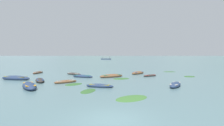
# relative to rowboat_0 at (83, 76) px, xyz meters

# --- Properties ---
(ground_plane) EXTENTS (6000.00, 6000.00, 0.00)m
(ground_plane) POSITION_rel_rowboat_0_xyz_m (4.84, 1480.85, -0.16)
(ground_plane) COLOR slate
(mountain_1) EXTENTS (1572.93, 1572.93, 460.75)m
(mountain_1) POSITION_rel_rowboat_0_xyz_m (-930.01, 1896.06, 230.21)
(mountain_1) COLOR slate
(mountain_1) RESTS_ON ground
(mountain_2) EXTENTS (1117.71, 1117.71, 306.09)m
(mountain_2) POSITION_rel_rowboat_0_xyz_m (-151.66, 1773.51, 152.88)
(mountain_2) COLOR #56665B
(mountain_2) RESTS_ON ground
(mountain_3) EXTENTS (965.94, 965.94, 230.57)m
(mountain_3) POSITION_rel_rowboat_0_xyz_m (764.30, 2019.87, 115.12)
(mountain_3) COLOR slate
(mountain_3) RESTS_ON ground
(rowboat_0) EXTENTS (3.72, 2.33, 0.51)m
(rowboat_0) POSITION_rel_rowboat_0_xyz_m (0.00, 0.00, 0.00)
(rowboat_0) COLOR navy
(rowboat_0) RESTS_ON ground
(rowboat_1) EXTENTS (1.24, 3.59, 0.46)m
(rowboat_1) POSITION_rel_rowboat_0_xyz_m (-9.71, 6.24, -0.02)
(rowboat_1) COLOR #4C3323
(rowboat_1) RESTS_ON ground
(rowboat_2) EXTENTS (3.15, 3.32, 0.65)m
(rowboat_2) POSITION_rel_rowboat_0_xyz_m (9.45, 5.11, 0.04)
(rowboat_2) COLOR brown
(rowboat_2) RESTS_ON ground
(rowboat_3) EXTENTS (2.86, 2.45, 0.38)m
(rowboat_3) POSITION_rel_rowboat_0_xyz_m (10.95, 1.35, -0.04)
(rowboat_3) COLOR #2D2826
(rowboat_3) RESTS_ON ground
(rowboat_4) EXTENTS (4.68, 2.23, 0.76)m
(rowboat_4) POSITION_rel_rowboat_0_xyz_m (-9.05, -3.03, 0.07)
(rowboat_4) COLOR navy
(rowboat_4) RESTS_ON ground
(rowboat_5) EXTENTS (2.54, 3.72, 0.56)m
(rowboat_5) POSITION_rel_rowboat_0_xyz_m (-4.85, -4.89, 0.01)
(rowboat_5) COLOR #2D2826
(rowboat_5) RESTS_ON ground
(rowboat_6) EXTENTS (3.24, 1.58, 0.49)m
(rowboat_6) POSITION_rel_rowboat_0_xyz_m (3.40, -9.03, -0.01)
(rowboat_6) COLOR navy
(rowboat_6) RESTS_ON ground
(rowboat_7) EXTENTS (3.37, 2.91, 0.44)m
(rowboat_7) POSITION_rel_rowboat_0_xyz_m (-2.29, 3.99, -0.02)
(rowboat_7) COLOR #2D2826
(rowboat_7) RESTS_ON ground
(rowboat_8) EXTENTS (3.45, 4.55, 0.73)m
(rowboat_8) POSITION_rel_rowboat_0_xyz_m (-4.07, -9.58, 0.06)
(rowboat_8) COLOR navy
(rowboat_8) RESTS_ON ground
(rowboat_9) EXTENTS (4.25, 3.33, 0.62)m
(rowboat_9) POSITION_rel_rowboat_0_xyz_m (4.56, 0.22, 0.03)
(rowboat_9) COLOR brown
(rowboat_9) RESTS_ON ground
(rowboat_10) EXTENTS (2.86, 2.53, 0.46)m
(rowboat_10) POSITION_rel_rowboat_0_xyz_m (-1.17, -5.87, -0.02)
(rowboat_10) COLOR brown
(rowboat_10) RESTS_ON ground
(rowboat_11) EXTENTS (2.57, 3.57, 0.60)m
(rowboat_11) POSITION_rel_rowboat_0_xyz_m (11.83, -8.48, 0.03)
(rowboat_11) COLOR navy
(rowboat_11) RESTS_ON ground
(ferry_0) EXTENTS (8.39, 4.52, 2.54)m
(ferry_0) POSITION_rel_rowboat_0_xyz_m (-1.21, 120.17, 0.29)
(ferry_0) COLOR navy
(ferry_0) RESTS_ON ground
(weed_patch_0) EXTENTS (2.67, 1.62, 0.14)m
(weed_patch_0) POSITION_rel_rowboat_0_xyz_m (16.72, 9.60, -0.16)
(weed_patch_0) COLOR #2D5628
(weed_patch_0) RESTS_ON ground
(weed_patch_1) EXTENTS (2.74, 2.78, 0.14)m
(weed_patch_1) POSITION_rel_rowboat_0_xyz_m (17.34, 0.97, -0.16)
(weed_patch_1) COLOR #2D5628
(weed_patch_1) RESTS_ON ground
(weed_patch_2) EXTENTS (3.61, 3.54, 0.14)m
(weed_patch_2) POSITION_rel_rowboat_0_xyz_m (6.39, -14.15, -0.16)
(weed_patch_2) COLOR #38662D
(weed_patch_2) RESTS_ON ground
(weed_patch_3) EXTENTS (1.79, 2.85, 0.14)m
(weed_patch_3) POSITION_rel_rowboat_0_xyz_m (2.44, -11.22, -0.16)
(weed_patch_3) COLOR #2D5628
(weed_patch_3) RESTS_ON ground
(weed_patch_4) EXTENTS (2.60, 2.86, 0.14)m
(weed_patch_4) POSITION_rel_rowboat_0_xyz_m (0.13, -7.10, -0.16)
(weed_patch_4) COLOR #2D5628
(weed_patch_4) RESTS_ON ground
(weed_patch_5) EXTENTS (3.27, 3.04, 0.14)m
(weed_patch_5) POSITION_rel_rowboat_0_xyz_m (6.07, -1.76, -0.16)
(weed_patch_5) COLOR #2D5628
(weed_patch_5) RESTS_ON ground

